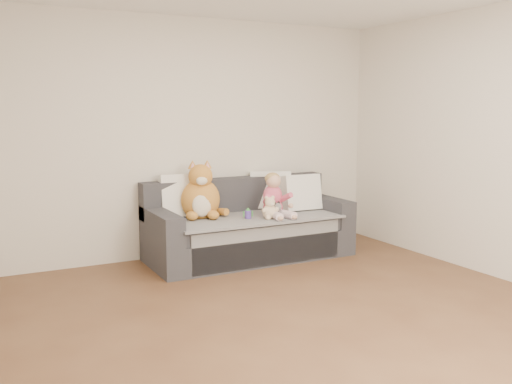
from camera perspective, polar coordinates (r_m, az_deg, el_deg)
room_shell at (r=4.48m, az=3.46°, el=4.16°), size 5.00×5.00×5.00m
sofa at (r=6.26m, az=-0.81°, el=-3.76°), size 2.20×0.94×0.85m
cushion_left at (r=6.16m, az=-7.29°, el=-0.34°), size 0.51×0.26×0.47m
cushion_right_back at (r=6.60m, az=1.45°, el=0.19°), size 0.51×0.39×0.44m
cushion_right_front at (r=6.51m, az=4.59°, el=-0.05°), size 0.45×0.21×0.42m
toddler at (r=6.14m, az=1.85°, el=-0.57°), size 0.34×0.48×0.48m
plush_cat at (r=6.06m, az=-5.53°, el=-0.39°), size 0.49×0.44×0.64m
teddy_bear at (r=5.99m, az=1.40°, el=-1.76°), size 0.20×0.14×0.25m
plush_cow at (r=6.13m, az=1.75°, el=-1.81°), size 0.14×0.21×0.17m
sippy_cup at (r=6.00m, az=-0.81°, el=-2.12°), size 0.11×0.08×0.12m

